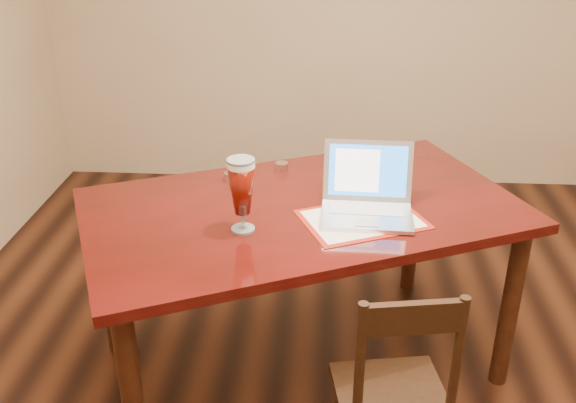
{
  "coord_description": "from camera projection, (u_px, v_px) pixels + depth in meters",
  "views": [
    {
      "loc": [
        -0.25,
        -2.03,
        2.01
      ],
      "look_at": [
        -0.41,
        0.37,
        0.83
      ],
      "focal_mm": 40.0,
      "sensor_mm": 36.0,
      "label": 1
    }
  ],
  "objects": [
    {
      "name": "dining_table",
      "position": [
        303.0,
        226.0,
        2.68
      ],
      "size": [
        2.02,
        1.63,
        1.12
      ],
      "rotation": [
        0.0,
        0.0,
        0.42
      ],
      "color": "#4C0B0A",
      "rests_on": "ground"
    },
    {
      "name": "dining_chair",
      "position": [
        394.0,
        397.0,
        2.22
      ],
      "size": [
        0.44,
        0.42,
        0.91
      ],
      "rotation": [
        0.0,
        0.0,
        0.17
      ],
      "color": "black",
      "rests_on": "ground"
    }
  ]
}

